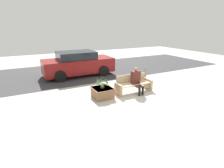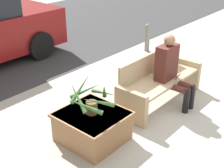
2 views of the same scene
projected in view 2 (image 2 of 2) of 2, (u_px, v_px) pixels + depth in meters
name	position (u px, v px, depth m)	size (l,w,h in m)	color
ground_plane	(179.00, 115.00, 5.12)	(30.00, 30.00, 0.00)	#ADA89E
bench	(158.00, 80.00, 5.39)	(1.80, 0.60, 0.82)	tan
person_seated	(171.00, 68.00, 5.19)	(0.41, 0.64, 1.23)	#51231E
planter_box	(92.00, 125.00, 4.41)	(0.84, 0.89, 0.44)	#936642
potted_plant	(91.00, 98.00, 4.22)	(0.68, 0.68, 0.54)	brown
bollard_post	(147.00, 37.00, 7.70)	(0.13, 0.13, 0.69)	slate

